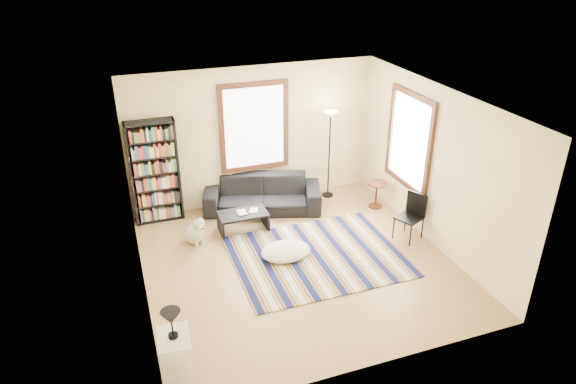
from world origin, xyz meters
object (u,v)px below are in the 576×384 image
object	(u,v)px
side_table	(376,195)
dog	(194,229)
sofa	(262,194)
floor_cushion	(286,251)
white_cabinet	(176,359)
bookshelf	(155,172)
folding_chair	(409,218)
coffee_table	(243,221)
floor_lamp	(329,155)

from	to	relation	value
side_table	dog	size ratio (longest dim) A/B	1.00
sofa	side_table	bearing A→B (deg)	0.22
floor_cushion	white_cabinet	world-z (taller)	white_cabinet
bookshelf	side_table	distance (m)	4.37
floor_cushion	folding_chair	size ratio (longest dim) A/B	1.02
side_table	dog	distance (m)	3.72
coffee_table	floor_cushion	size ratio (longest dim) A/B	1.03
white_cabinet	side_table	bearing A→B (deg)	40.09
coffee_table	side_table	xyz separation A→B (m)	(2.78, -0.01, 0.09)
bookshelf	white_cabinet	size ratio (longest dim) A/B	2.86
dog	white_cabinet	bearing A→B (deg)	-125.25
coffee_table	floor_lamp	bearing A→B (deg)	20.83
bookshelf	folding_chair	distance (m)	4.76
bookshelf	side_table	bearing A→B (deg)	-12.94
bookshelf	dog	distance (m)	1.38
floor_lamp	dog	xyz separation A→B (m)	(-3.01, -0.91, -0.66)
bookshelf	dog	world-z (taller)	bookshelf
floor_lamp	sofa	bearing A→B (deg)	-176.12
side_table	bookshelf	bearing A→B (deg)	167.06
bookshelf	white_cabinet	distance (m)	4.29
coffee_table	side_table	world-z (taller)	side_table
floor_lamp	white_cabinet	bearing A→B (deg)	-132.99
floor_lamp	dog	distance (m)	3.21
bookshelf	coffee_table	bearing A→B (deg)	-34.05
coffee_table	white_cabinet	xyz separation A→B (m)	(-1.72, -3.28, 0.17)
sofa	folding_chair	distance (m)	2.92
coffee_table	folding_chair	size ratio (longest dim) A/B	1.05
floor_cushion	side_table	size ratio (longest dim) A/B	1.62
sofa	folding_chair	xyz separation A→B (m)	(2.14, -1.99, 0.09)
coffee_table	floor_lamp	distance (m)	2.34
sofa	white_cabinet	distance (m)	4.59
coffee_table	folding_chair	world-z (taller)	folding_chair
coffee_table	dog	world-z (taller)	dog
coffee_table	white_cabinet	world-z (taller)	white_cabinet
coffee_table	floor_lamp	xyz separation A→B (m)	(2.07, 0.79, 0.75)
dog	floor_lamp	bearing A→B (deg)	-4.65
bookshelf	side_table	world-z (taller)	bookshelf
dog	floor_cushion	bearing A→B (deg)	-57.17
bookshelf	side_table	size ratio (longest dim) A/B	3.70
sofa	dog	bearing A→B (deg)	-134.43
sofa	side_table	distance (m)	2.30
floor_cushion	white_cabinet	bearing A→B (deg)	-135.21
side_table	folding_chair	world-z (taller)	folding_chair
sofa	coffee_table	distance (m)	0.92
bookshelf	sofa	bearing A→B (deg)	-7.65
coffee_table	sofa	bearing A→B (deg)	49.20
side_table	white_cabinet	xyz separation A→B (m)	(-4.50, -3.27, 0.08)
coffee_table	folding_chair	xyz separation A→B (m)	(2.73, -1.30, 0.25)
sofa	dog	xyz separation A→B (m)	(-1.53, -0.81, -0.06)
floor_cushion	dog	distance (m)	1.72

